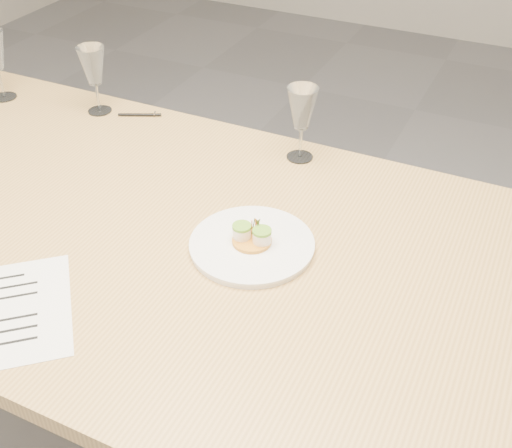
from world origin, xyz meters
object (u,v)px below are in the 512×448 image
at_px(recipe_sheet, 9,312).
at_px(wine_glass_2, 302,110).
at_px(ballpoint_pen, 140,115).
at_px(dining_table, 195,262).
at_px(wine_glass_1, 93,67).
at_px(dinner_plate, 252,244).

height_order(recipe_sheet, wine_glass_2, wine_glass_2).
distance_m(ballpoint_pen, wine_glass_2, 0.52).
bearing_deg(wine_glass_2, dining_table, -100.59).
bearing_deg(recipe_sheet, ballpoint_pen, 65.31).
distance_m(dining_table, ballpoint_pen, 0.61).
bearing_deg(wine_glass_1, wine_glass_2, 0.95).
height_order(recipe_sheet, ballpoint_pen, ballpoint_pen).
bearing_deg(ballpoint_pen, dinner_plate, -61.00).
distance_m(dining_table, dinner_plate, 0.15).
bearing_deg(wine_glass_1, ballpoint_pen, 11.77).
bearing_deg(recipe_sheet, dining_table, 19.05).
distance_m(dinner_plate, wine_glass_1, 0.79).
distance_m(dining_table, wine_glass_2, 0.47).
bearing_deg(dinner_plate, ballpoint_pen, 143.97).
relative_size(recipe_sheet, wine_glass_2, 1.87).
bearing_deg(wine_glass_2, ballpoint_pen, 178.28).
xyz_separation_m(ballpoint_pen, wine_glass_2, (0.50, -0.02, 0.13)).
bearing_deg(ballpoint_pen, wine_glass_2, -26.69).
bearing_deg(ballpoint_pen, recipe_sheet, -98.66).
bearing_deg(wine_glass_1, dining_table, -36.34).
bearing_deg(dinner_plate, dining_table, -168.92).
bearing_deg(dinner_plate, wine_glass_1, 150.83).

